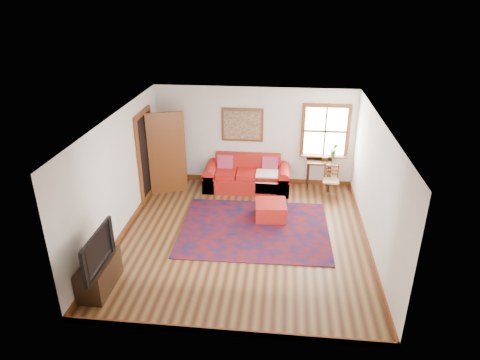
# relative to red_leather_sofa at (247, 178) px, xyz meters

# --- Properties ---
(ground) EXTENTS (5.50, 5.50, 0.00)m
(ground) POSITION_rel_red_leather_sofa_xyz_m (0.13, -2.33, -0.28)
(ground) COLOR #3E2210
(ground) RESTS_ON ground
(room_envelope) EXTENTS (5.04, 5.54, 2.52)m
(room_envelope) POSITION_rel_red_leather_sofa_xyz_m (0.13, -2.32, 1.37)
(room_envelope) COLOR silver
(room_envelope) RESTS_ON ground
(window) EXTENTS (1.18, 0.20, 1.38)m
(window) POSITION_rel_red_leather_sofa_xyz_m (1.91, 0.37, 1.04)
(window) COLOR white
(window) RESTS_ON ground
(doorway) EXTENTS (0.89, 1.08, 2.14)m
(doorway) POSITION_rel_red_leather_sofa_xyz_m (-2.07, -0.55, 0.79)
(doorway) COLOR black
(doorway) RESTS_ON ground
(framed_artwork) EXTENTS (1.05, 0.07, 0.85)m
(framed_artwork) POSITION_rel_red_leather_sofa_xyz_m (-0.17, 0.38, 1.27)
(framed_artwork) COLOR brown
(framed_artwork) RESTS_ON ground
(persian_rug) EXTENTS (3.16, 2.55, 0.02)m
(persian_rug) POSITION_rel_red_leather_sofa_xyz_m (0.34, -2.00, -0.27)
(persian_rug) COLOR #5B0E0D
(persian_rug) RESTS_ON ground
(red_leather_sofa) EXTENTS (2.14, 0.88, 0.84)m
(red_leather_sofa) POSITION_rel_red_leather_sofa_xyz_m (0.00, 0.00, 0.00)
(red_leather_sofa) COLOR #AE1B16
(red_leather_sofa) RESTS_ON ground
(red_ottoman) EXTENTS (0.72, 0.72, 0.38)m
(red_ottoman) POSITION_rel_red_leather_sofa_xyz_m (0.66, -1.48, -0.09)
(red_ottoman) COLOR #AE1B16
(red_ottoman) RESTS_ON ground
(side_table) EXTENTS (0.62, 0.47, 0.75)m
(side_table) POSITION_rel_red_leather_sofa_xyz_m (1.79, 0.20, 0.35)
(side_table) COLOR black
(side_table) RESTS_ON ground
(ladder_back_chair) EXTENTS (0.41, 0.39, 0.81)m
(ladder_back_chair) POSITION_rel_red_leather_sofa_xyz_m (2.06, -0.19, 0.16)
(ladder_back_chair) COLOR tan
(ladder_back_chair) RESTS_ON ground
(media_cabinet) EXTENTS (0.44, 0.98, 0.54)m
(media_cabinet) POSITION_rel_red_leather_sofa_xyz_m (-2.13, -4.20, -0.01)
(media_cabinet) COLOR black
(media_cabinet) RESTS_ON ground
(television) EXTENTS (0.15, 1.13, 0.65)m
(television) POSITION_rel_red_leather_sofa_xyz_m (-2.11, -4.36, 0.58)
(television) COLOR black
(television) RESTS_ON media_cabinet
(candle_hurricane) EXTENTS (0.12, 0.12, 0.18)m
(candle_hurricane) POSITION_rel_red_leather_sofa_xyz_m (-2.08, -3.85, 0.34)
(candle_hurricane) COLOR silver
(candle_hurricane) RESTS_ON media_cabinet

